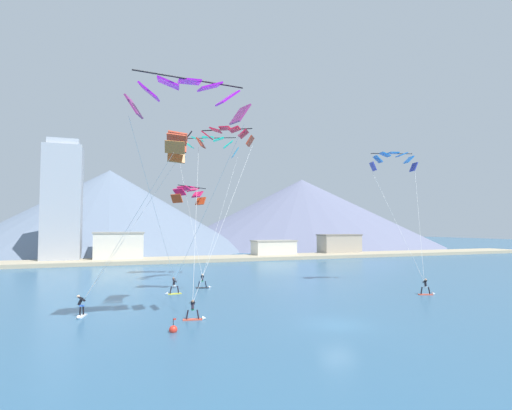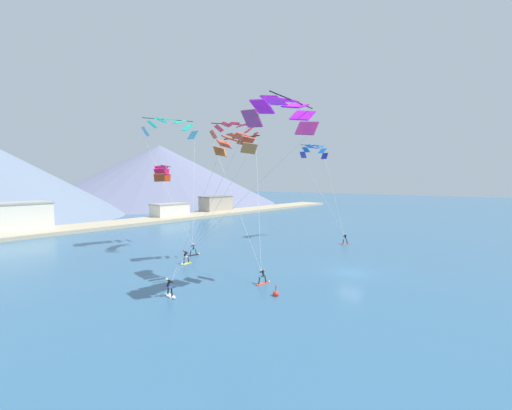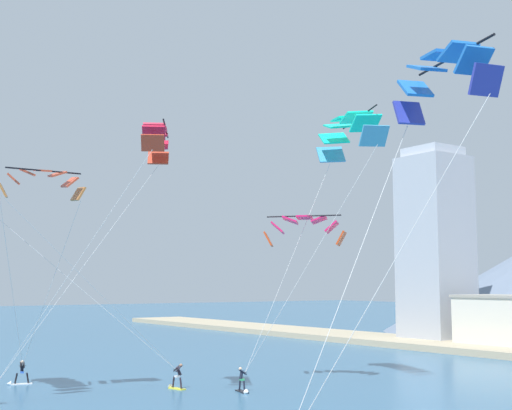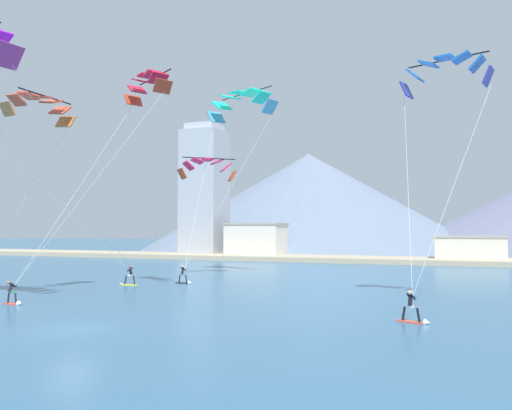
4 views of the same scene
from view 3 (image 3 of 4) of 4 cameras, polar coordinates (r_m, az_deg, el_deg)
name	(u,v)px [view 3 (image 3 of 4)]	position (r m, az deg, el deg)	size (l,w,h in m)	color
kitesurfer_near_lead	(176,381)	(50.71, -6.44, -13.78)	(1.78, 0.80, 1.77)	yellow
kitesurfer_near_trail	(243,385)	(48.76, -1.04, -14.20)	(1.78, 0.74, 1.71)	black
kitesurfer_mid_center	(19,377)	(55.18, -18.44, -12.91)	(0.80, 1.79, 1.75)	white
parafoil_kite_near_trail	(349,131)	(52.54, 7.45, 5.87)	(8.52, 9.92, 18.09)	#419AC5
parafoil_kite_mid_center	(42,181)	(48.12, -16.75, 1.83)	(8.02, 5.47, 13.31)	#B86E32
parafoil_kite_far_left	(155,140)	(45.33, -8.08, 5.15)	(7.59, 9.99, 15.72)	red
parafoil_kite_far_right	(442,77)	(28.97, 14.68, 9.92)	(5.83, 7.98, 14.81)	#2C36A1
parafoil_kite_distant_high_outer	(304,227)	(52.55, 3.90, -1.75)	(5.25, 5.22, 2.27)	#C83E17
shore_building_quay_east	(506,322)	(82.63, 19.37, -8.86)	(9.68, 6.84, 5.96)	silver
highrise_tower	(435,246)	(89.92, 14.15, -3.20)	(7.00, 7.00, 23.92)	#A8ADB7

